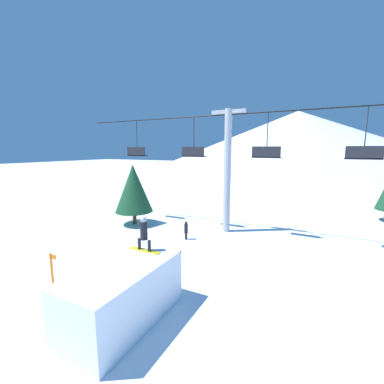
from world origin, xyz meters
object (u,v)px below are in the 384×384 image
object	(u,v)px
pine_tree_near	(133,188)
trail_marker	(52,269)
snowboarder	(144,234)
distant_skier	(186,230)
snow_ramp	(123,294)

from	to	relation	value
pine_tree_near	trail_marker	xyz separation A→B (m)	(3.00, -9.05, -2.08)
snowboarder	distant_skier	distance (m)	7.20
trail_marker	snowboarder	bearing A→B (deg)	15.25
trail_marker	pine_tree_near	bearing A→B (deg)	108.36
snow_ramp	distant_skier	distance (m)	8.40
snow_ramp	trail_marker	xyz separation A→B (m)	(-4.35, 0.35, -0.19)
snowboarder	distant_skier	world-z (taller)	snowboarder
pine_tree_near	distant_skier	size ratio (longest dim) A/B	3.86
snowboarder	snow_ramp	bearing A→B (deg)	-82.14
snowboarder	distant_skier	xyz separation A→B (m)	(-1.79, 6.67, -2.01)
snow_ramp	trail_marker	world-z (taller)	snow_ramp
pine_tree_near	distant_skier	xyz separation A→B (m)	(5.35, -1.25, -2.21)
pine_tree_near	distant_skier	world-z (taller)	pine_tree_near
trail_marker	distant_skier	xyz separation A→B (m)	(2.35, 7.80, -0.13)
snow_ramp	trail_marker	bearing A→B (deg)	175.41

